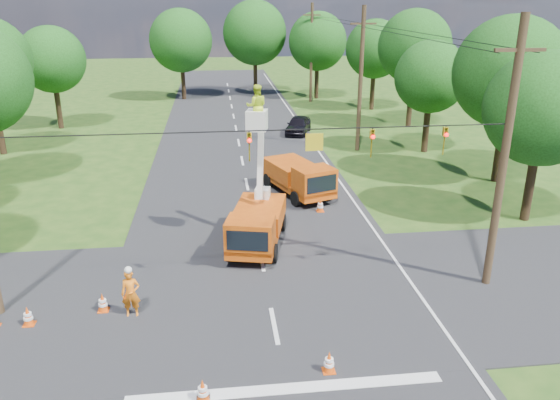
{
  "coord_description": "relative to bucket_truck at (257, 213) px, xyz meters",
  "views": [
    {
      "loc": [
        -1.68,
        -15.68,
        10.42
      ],
      "look_at": [
        0.82,
        5.25,
        2.6
      ],
      "focal_mm": 35.0,
      "sensor_mm": 36.0,
      "label": 1
    }
  ],
  "objects": [
    {
      "name": "stop_bar",
      "position": [
        0.06,
        -9.7,
        -1.57
      ],
      "size": [
        9.0,
        0.45,
        0.02
      ],
      "primitive_type": "cube",
      "color": "silver",
      "rests_on": "ground"
    },
    {
      "name": "ground",
      "position": [
        0.06,
        13.5,
        -1.57
      ],
      "size": [
        140.0,
        140.0,
        0.0
      ],
      "primitive_type": "plane",
      "color": "#234915",
      "rests_on": "ground"
    },
    {
      "name": "pole_right_mid",
      "position": [
        8.56,
        15.5,
        3.54
      ],
      "size": [
        1.8,
        0.3,
        10.0
      ],
      "color": "#4C3823",
      "rests_on": "ground"
    },
    {
      "name": "signal_span",
      "position": [
        2.28,
        -4.5,
        4.31
      ],
      "size": [
        18.0,
        0.29,
        1.07
      ],
      "color": "black",
      "rests_on": "ground"
    },
    {
      "name": "tree_right_c",
      "position": [
        13.26,
        14.5,
        3.74
      ],
      "size": [
        5.0,
        5.0,
        7.83
      ],
      "color": "#382616",
      "rests_on": "ground"
    },
    {
      "name": "edge_line",
      "position": [
        5.66,
        13.5,
        -1.57
      ],
      "size": [
        0.12,
        90.0,
        0.02
      ],
      "primitive_type": "cube",
      "color": "silver",
      "rests_on": "ground"
    },
    {
      "name": "bucket_truck",
      "position": [
        0.0,
        0.0,
        0.0
      ],
      "size": [
        3.1,
        5.6,
        7.1
      ],
      "rotation": [
        0.0,
        0.0,
        -0.23
      ],
      "color": "#CB550E",
      "rests_on": "ground"
    },
    {
      "name": "tree_right_d",
      "position": [
        14.86,
        22.5,
        5.11
      ],
      "size": [
        6.0,
        6.0,
        9.7
      ],
      "color": "#382616",
      "rests_on": "ground"
    },
    {
      "name": "road_cross",
      "position": [
        0.06,
        -4.5,
        -1.57
      ],
      "size": [
        56.0,
        10.0,
        0.07
      ],
      "primitive_type": "cube",
      "color": "black",
      "rests_on": "ground"
    },
    {
      "name": "traffic_cone_1",
      "position": [
        1.4,
        -9.06,
        -1.21
      ],
      "size": [
        0.38,
        0.38,
        0.71
      ],
      "color": "#DF4A0B",
      "rests_on": "ground"
    },
    {
      "name": "tree_far_b",
      "position": [
        3.06,
        40.5,
        5.24
      ],
      "size": [
        7.0,
        7.0,
        10.32
      ],
      "color": "#382616",
      "rests_on": "ground"
    },
    {
      "name": "road_main",
      "position": [
        0.06,
        13.5,
        -1.57
      ],
      "size": [
        12.0,
        100.0,
        0.06
      ],
      "primitive_type": "cube",
      "color": "black",
      "rests_on": "ground"
    },
    {
      "name": "traffic_cone_3",
      "position": [
        -5.84,
        -4.83,
        -1.21
      ],
      "size": [
        0.38,
        0.38,
        0.71
      ],
      "color": "#DF4A0B",
      "rests_on": "ground"
    },
    {
      "name": "traffic_cone_2",
      "position": [
        3.57,
        3.71,
        -1.21
      ],
      "size": [
        0.38,
        0.38,
        0.71
      ],
      "color": "#DF4A0B",
      "rests_on": "ground"
    },
    {
      "name": "traffic_cone_6",
      "position": [
        3.99,
        8.86,
        -1.21
      ],
      "size": [
        0.38,
        0.38,
        0.71
      ],
      "color": "#DF4A0B",
      "rests_on": "ground"
    },
    {
      "name": "tree_right_b",
      "position": [
        15.06,
        7.5,
        4.87
      ],
      "size": [
        6.4,
        6.4,
        9.65
      ],
      "color": "#382616",
      "rests_on": "ground"
    },
    {
      "name": "ground_worker",
      "position": [
        -4.78,
        -5.24,
        -0.68
      ],
      "size": [
        0.66,
        0.44,
        1.77
      ],
      "primitive_type": "imported",
      "rotation": [
        0.0,
        0.0,
        0.03
      ],
      "color": "#EA5413",
      "rests_on": "ground"
    },
    {
      "name": "tree_far_a",
      "position": [
        -4.94,
        38.5,
        4.62
      ],
      "size": [
        6.6,
        6.6,
        9.5
      ],
      "color": "#382616",
      "rests_on": "ground"
    },
    {
      "name": "traffic_cone_4",
      "position": [
        -8.19,
        -5.43,
        -1.21
      ],
      "size": [
        0.38,
        0.38,
        0.71
      ],
      "color": "#DF4A0B",
      "rests_on": "ground"
    },
    {
      "name": "pole_right_far",
      "position": [
        8.56,
        35.5,
        3.54
      ],
      "size": [
        1.8,
        0.3,
        10.0
      ],
      "color": "#4C3823",
      "rests_on": "ground"
    },
    {
      "name": "distant_car",
      "position": [
        5.06,
        21.15,
        -0.86
      ],
      "size": [
        2.92,
        4.47,
        1.42
      ],
      "primitive_type": "imported",
      "rotation": [
        0.0,
        0.0,
        -0.33
      ],
      "color": "black",
      "rests_on": "ground"
    },
    {
      "name": "second_truck",
      "position": [
        2.84,
        6.4,
        -0.51
      ],
      "size": [
        3.71,
        5.8,
        2.04
      ],
      "rotation": [
        0.0,
        0.0,
        0.34
      ],
      "color": "#CB550E",
      "rests_on": "ground"
    },
    {
      "name": "tree_right_e",
      "position": [
        13.86,
        30.5,
        4.24
      ],
      "size": [
        5.6,
        5.6,
        8.63
      ],
      "color": "#382616",
      "rests_on": "ground"
    },
    {
      "name": "tree_far_c",
      "position": [
        9.56,
        37.5,
        4.49
      ],
      "size": [
        6.2,
        6.2,
        9.18
      ],
      "color": "#382616",
      "rests_on": "ground"
    },
    {
      "name": "traffic_cone_0",
      "position": [
        -2.28,
        -9.88,
        -1.21
      ],
      "size": [
        0.38,
        0.38,
        0.71
      ],
      "color": "#DF4A0B",
      "rests_on": "ground"
    },
    {
      "name": "tree_left_f",
      "position": [
        -14.74,
        25.5,
        4.12
      ],
      "size": [
        5.4,
        5.4,
        8.4
      ],
      "color": "#382616",
      "rests_on": "ground"
    },
    {
      "name": "tree_right_a",
      "position": [
        13.56,
        1.5,
        3.99
      ],
      "size": [
        5.4,
        5.4,
        8.28
      ],
      "color": "#382616",
      "rests_on": "ground"
    },
    {
      "name": "pole_right_near",
      "position": [
        8.56,
        -4.5,
        3.54
      ],
      "size": [
        1.8,
        0.3,
        10.0
      ],
      "color": "#4C3823",
      "rests_on": "ground"
    }
  ]
}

